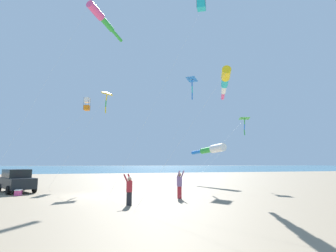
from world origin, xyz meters
name	(u,v)px	position (x,y,z in m)	size (l,w,h in m)	color
ground_plane	(89,196)	(0.00, 0.00, 0.00)	(600.00, 600.00, 0.00)	gray
ocean_water_strip	(93,167)	(-165.00, 0.00, 0.00)	(240.00, 600.00, 0.01)	#386B84
parked_car	(17,180)	(-4.23, -5.83, 0.95)	(4.66, 3.66, 1.85)	black
cooler_box	(18,192)	(-1.64, -5.03, 0.21)	(0.62, 0.42, 0.42)	#EF4C93
person_adult_flyer	(179,183)	(3.24, 5.85, 1.02)	(0.61, 0.49, 1.86)	#B72833
person_child_green_jacket	(129,188)	(5.25, 2.19, 0.94)	(0.62, 0.58, 1.73)	#232328
kite_delta_red_high_left	(107,94)	(-7.41, 1.32, 9.70)	(2.41, 5.86, 9.98)	yellow
kite_delta_purple_drifting	(244,119)	(-3.48, 15.37, 7.03)	(4.96, 9.51, 7.27)	green
kite_windsock_orange_high_right	(225,81)	(3.62, 9.32, 8.35)	(5.91, 8.39, 8.94)	yellow
kite_windsock_yellow_midlevel	(102,18)	(-7.42, 0.47, 18.27)	(10.17, 10.23, 19.08)	#EF4C93
kite_windsock_blue_topmost	(212,149)	(-5.90, 12.69, 3.88)	(13.90, 8.60, 4.47)	white
kite_delta_white_trailing	(192,79)	(-8.12, 11.35, 12.45)	(10.66, 7.47, 12.84)	blue
kite_box_black_fish_shape	(87,104)	(-10.65, -0.79, 9.17)	(6.89, 6.32, 9.93)	white
kite_box_teal_far_right	(201,0)	(-1.36, 9.75, 18.27)	(4.81, 9.22, 19.33)	white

